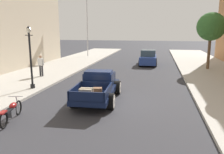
% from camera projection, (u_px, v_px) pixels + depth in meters
% --- Properties ---
extents(ground_plane, '(140.00, 140.00, 0.00)m').
position_uv_depth(ground_plane, '(109.00, 101.00, 12.27)').
color(ground_plane, '#333338').
extents(hotrod_truck_navy, '(2.36, 5.01, 1.58)m').
position_uv_depth(hotrod_truck_navy, '(99.00, 86.00, 12.47)').
color(hotrod_truck_navy, '#0F1938').
rests_on(hotrod_truck_navy, ground).
extents(motorcycle_parked, '(0.70, 2.09, 0.93)m').
position_uv_depth(motorcycle_parked, '(11.00, 111.00, 9.45)').
color(motorcycle_parked, black).
rests_on(motorcycle_parked, ground).
extents(car_background_blue, '(1.92, 4.33, 1.65)m').
position_uv_depth(car_background_blue, '(148.00, 58.00, 24.72)').
color(car_background_blue, '#284293').
rests_on(car_background_blue, ground).
extents(pedestrian_sidewalk_left, '(0.53, 0.22, 1.65)m').
position_uv_depth(pedestrian_sidewalk_left, '(41.00, 64.00, 17.85)').
color(pedestrian_sidewalk_left, '#333338').
rests_on(pedestrian_sidewalk_left, sidewalk_left).
extents(street_lamp_near, '(0.50, 0.32, 3.85)m').
position_uv_depth(street_lamp_near, '(30.00, 53.00, 13.90)').
color(street_lamp_near, black).
rests_on(street_lamp_near, sidewalk_left).
extents(flagpole, '(1.74, 0.16, 9.16)m').
position_uv_depth(flagpole, '(89.00, 15.00, 30.76)').
color(flagpole, '#B2B2B7').
rests_on(flagpole, sidewalk_left).
extents(street_tree_second, '(2.56, 2.56, 5.18)m').
position_uv_depth(street_tree_second, '(211.00, 27.00, 20.61)').
color(street_tree_second, brown).
rests_on(street_tree_second, sidewalk_right).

